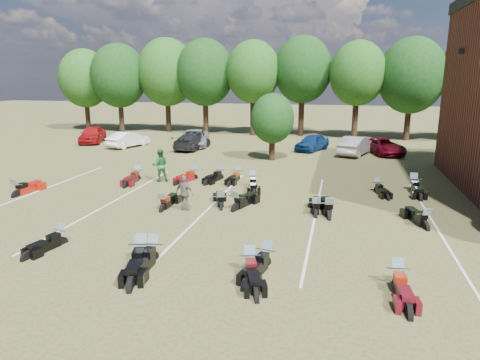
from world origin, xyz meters
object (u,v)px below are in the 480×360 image
(car_0, at_px, (93,134))
(motorcycle_3, at_px, (141,263))
(car_4, at_px, (312,142))
(person_grey, at_px, (185,193))
(person_green, at_px, (160,165))
(motorcycle_7, at_px, (17,196))
(motorcycle_14, at_px, (138,180))

(car_0, xyz_separation_m, motorcycle_3, (16.42, -23.59, -0.79))
(car_4, height_order, person_grey, person_grey)
(motorcycle_3, bearing_deg, person_green, 94.06)
(car_4, distance_m, person_grey, 18.73)
(person_grey, bearing_deg, motorcycle_3, 110.88)
(person_green, relative_size, person_grey, 1.16)
(car_4, distance_m, motorcycle_3, 24.28)
(person_green, bearing_deg, person_grey, 100.37)
(motorcycle_7, relative_size, motorcycle_14, 1.04)
(motorcycle_3, distance_m, motorcycle_14, 12.06)
(person_green, height_order, motorcycle_3, person_green)
(motorcycle_7, distance_m, motorcycle_14, 6.52)
(car_0, height_order, person_green, person_green)
(person_green, height_order, motorcycle_14, person_green)
(motorcycle_7, bearing_deg, person_green, -137.14)
(person_grey, relative_size, motorcycle_7, 0.70)
(motorcycle_7, bearing_deg, motorcycle_14, -129.83)
(car_4, height_order, motorcycle_7, car_4)
(car_0, bearing_deg, car_4, -17.60)
(person_grey, bearing_deg, motorcycle_14, -30.37)
(car_0, bearing_deg, motorcycle_3, -73.74)
(motorcycle_3, height_order, motorcycle_14, motorcycle_3)
(person_green, height_order, motorcycle_7, person_green)
(car_0, relative_size, motorcycle_7, 1.92)
(car_0, bearing_deg, motorcycle_14, -68.13)
(motorcycle_14, bearing_deg, car_0, 126.99)
(person_grey, bearing_deg, car_0, -33.26)
(car_0, xyz_separation_m, person_green, (12.41, -12.73, 0.19))
(car_0, relative_size, motorcycle_3, 1.87)
(person_green, bearing_deg, motorcycle_3, 86.63)
(car_0, distance_m, person_grey, 23.83)
(car_4, bearing_deg, person_green, -98.89)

